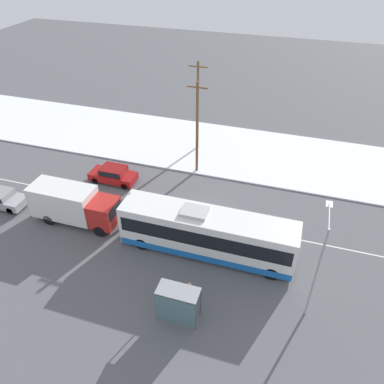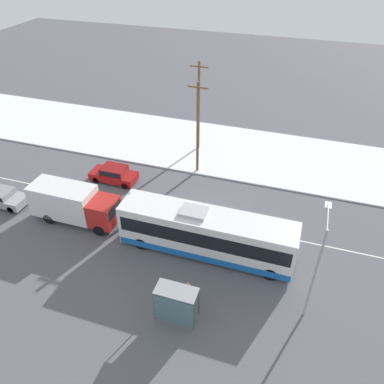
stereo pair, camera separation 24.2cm
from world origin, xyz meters
name	(u,v)px [view 2 (the right image)]	position (x,y,z in m)	size (l,w,h in m)	color
ground_plane	(206,221)	(0.00, 0.00, 0.00)	(120.00, 120.00, 0.00)	#56565B
snow_lot	(237,151)	(0.00, 11.49, 0.06)	(80.00, 10.57, 0.12)	white
lane_marking_center	(206,221)	(0.00, 0.00, 0.00)	(60.00, 0.12, 0.00)	silver
city_bus	(206,233)	(0.97, -3.25, 1.76)	(12.31, 2.57, 3.60)	white
box_truck	(73,203)	(-9.84, -3.03, 1.68)	(6.89, 2.30, 3.04)	silver
sedan_car	(114,173)	(-9.50, 2.81, 0.82)	(4.21, 1.80, 1.51)	maroon
parked_car_near_truck	(0,196)	(-16.92, -3.13, 0.77)	(4.42, 1.80, 1.40)	#9E9EA3
pedestrian_at_stop	(188,290)	(1.11, -7.74, 1.02)	(0.60, 0.27, 1.66)	#23232D
bus_shelter	(175,302)	(0.86, -9.30, 1.67)	(2.47, 1.20, 2.40)	gray
streetlamp	(318,257)	(8.12, -5.95, 4.40)	(0.36, 2.69, 6.88)	#9EA3A8
utility_pole_roadside	(198,128)	(-2.80, 6.74, 4.55)	(1.80, 0.24, 8.72)	brown
utility_pole_snowlot	(199,106)	(-4.01, 10.93, 4.71)	(1.80, 0.24, 9.04)	brown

